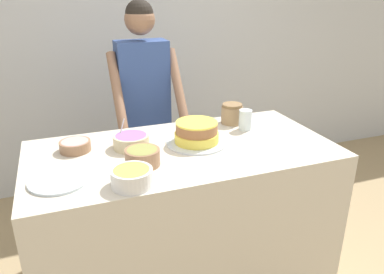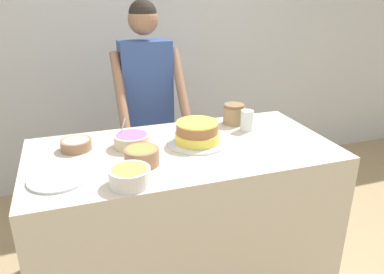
% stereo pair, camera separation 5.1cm
% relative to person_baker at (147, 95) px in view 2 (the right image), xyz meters
% --- Properties ---
extents(wall_back, '(10.00, 0.05, 2.60)m').
position_rel_person_baker_xyz_m(wall_back, '(0.03, 0.81, 0.25)').
color(wall_back, silver).
rests_on(wall_back, ground_plane).
extents(counter, '(1.67, 0.83, 0.96)m').
position_rel_person_baker_xyz_m(counter, '(0.03, -0.78, -0.57)').
color(counter, beige).
rests_on(counter, ground_plane).
extents(person_baker, '(0.48, 0.47, 1.71)m').
position_rel_person_baker_xyz_m(person_baker, '(0.00, 0.00, 0.00)').
color(person_baker, '#2D2D38').
rests_on(person_baker, ground_plane).
extents(cake, '(0.34, 0.34, 0.13)m').
position_rel_person_baker_xyz_m(cake, '(0.12, -0.74, -0.04)').
color(cake, silver).
rests_on(cake, counter).
extents(frosting_bowl_pink, '(0.16, 0.16, 0.06)m').
position_rel_person_baker_xyz_m(frosting_bowl_pink, '(-0.53, -0.61, -0.06)').
color(frosting_bowl_pink, '#936B4C').
rests_on(frosting_bowl_pink, counter).
extents(frosting_bowl_purple, '(0.20, 0.20, 0.15)m').
position_rel_person_baker_xyz_m(frosting_bowl_purple, '(-0.23, -0.67, -0.05)').
color(frosting_bowl_purple, beige).
rests_on(frosting_bowl_purple, counter).
extents(frosting_bowl_olive, '(0.17, 0.17, 0.08)m').
position_rel_person_baker_xyz_m(frosting_bowl_olive, '(-0.23, -0.91, -0.05)').
color(frosting_bowl_olive, '#936B4C').
rests_on(frosting_bowl_olive, counter).
extents(frosting_bowl_yellow, '(0.19, 0.19, 0.08)m').
position_rel_person_baker_xyz_m(frosting_bowl_yellow, '(-0.32, -1.09, -0.05)').
color(frosting_bowl_yellow, white).
rests_on(frosting_bowl_yellow, counter).
extents(drinking_glass, '(0.08, 0.08, 0.13)m').
position_rel_person_baker_xyz_m(drinking_glass, '(0.48, -0.64, -0.03)').
color(drinking_glass, silver).
rests_on(drinking_glass, counter).
extents(ceramic_plate, '(0.27, 0.27, 0.01)m').
position_rel_person_baker_xyz_m(ceramic_plate, '(-0.62, -0.94, -0.09)').
color(ceramic_plate, silver).
rests_on(ceramic_plate, counter).
extents(stoneware_jar, '(0.14, 0.14, 0.13)m').
position_rel_person_baker_xyz_m(stoneware_jar, '(0.46, -0.50, -0.03)').
color(stoneware_jar, '#9E7F5B').
rests_on(stoneware_jar, counter).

